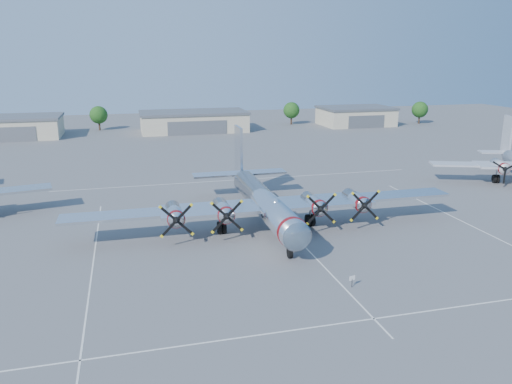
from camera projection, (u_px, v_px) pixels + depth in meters
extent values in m
plane|color=#535355|center=(287.00, 228.00, 59.80)|extent=(260.00, 260.00, 0.00)
cube|color=silver|center=(93.00, 263.00, 49.78)|extent=(0.15, 40.00, 0.01)
cube|color=silver|center=(301.00, 243.00, 55.13)|extent=(0.15, 40.00, 0.01)
cube|color=silver|center=(472.00, 226.00, 60.49)|extent=(0.15, 40.00, 0.01)
cube|color=silver|center=(374.00, 319.00, 39.27)|extent=(60.00, 0.15, 0.01)
cube|color=silver|center=(241.00, 180.00, 83.12)|extent=(60.00, 0.15, 0.01)
cube|color=#BAAC94|center=(14.00, 128.00, 124.70)|extent=(22.00, 14.00, 4.80)
cube|color=slate|center=(13.00, 117.00, 123.99)|extent=(22.60, 14.60, 0.60)
cube|color=slate|center=(9.00, 135.00, 118.28)|extent=(12.10, 0.20, 3.60)
cube|color=#BAAC94|center=(194.00, 122.00, 135.66)|extent=(28.00, 14.00, 4.80)
cube|color=slate|center=(193.00, 112.00, 134.94)|extent=(28.60, 14.60, 0.60)
cube|color=slate|center=(197.00, 128.00, 129.24)|extent=(15.40, 0.20, 3.60)
cube|color=#BAAC94|center=(356.00, 117.00, 147.35)|extent=(20.00, 14.00, 4.80)
cube|color=slate|center=(356.00, 108.00, 146.63)|extent=(20.60, 14.60, 0.60)
cube|color=slate|center=(366.00, 122.00, 140.93)|extent=(11.00, 0.20, 3.60)
cylinder|color=#382619|center=(99.00, 125.00, 137.30)|extent=(0.50, 0.50, 2.80)
sphere|color=#164313|center=(99.00, 115.00, 136.55)|extent=(4.80, 4.80, 4.80)
cylinder|color=#382619|center=(291.00, 120.00, 148.83)|extent=(0.50, 0.50, 2.80)
sphere|color=#164313|center=(291.00, 110.00, 148.08)|extent=(4.80, 4.80, 4.80)
cylinder|color=#382619|center=(419.00, 119.00, 150.62)|extent=(0.50, 0.50, 2.80)
sphere|color=#164313|center=(420.00, 110.00, 149.87)|extent=(4.80, 4.80, 4.80)
cylinder|color=black|center=(352.00, 283.00, 44.52)|extent=(0.06, 0.06, 0.83)
cube|color=white|center=(352.00, 278.00, 44.40)|extent=(0.57, 0.16, 0.42)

